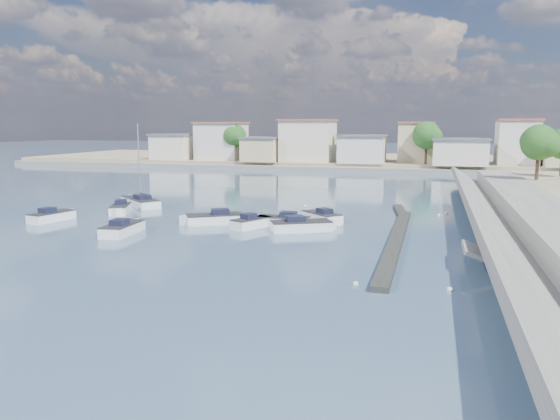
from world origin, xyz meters
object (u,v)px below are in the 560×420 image
motorboat_c (281,222)px  motorboat_d (212,219)px  motorboat_f (320,217)px  motorboat_g (120,210)px  motorboat_b (254,223)px  motorboat_a (124,229)px  motorboat_h (304,226)px  motorboat_e (54,217)px  sailboat (140,202)px

motorboat_c → motorboat_d: size_ratio=0.95×
motorboat_f → motorboat_c: bearing=-132.3°
motorboat_g → motorboat_d: bearing=-14.3°
motorboat_c → motorboat_g: (-17.08, 2.19, 0.00)m
motorboat_b → motorboat_g: 15.46m
motorboat_a → motorboat_c: bearing=30.3°
motorboat_g → motorboat_a: bearing=-56.4°
motorboat_g → motorboat_h: bearing=-11.0°
motorboat_a → motorboat_d: 7.87m
motorboat_e → motorboat_f: bearing=14.9°
motorboat_e → motorboat_g: size_ratio=1.04×
motorboat_d → motorboat_f: size_ratio=1.27×
motorboat_e → motorboat_g: same height
motorboat_c → motorboat_f: size_ratio=1.20×
motorboat_e → motorboat_h: same height
motorboat_g → motorboat_h: (19.53, -3.78, -0.00)m
motorboat_b → motorboat_c: same height
motorboat_g → sailboat: 5.39m
motorboat_a → motorboat_e: (-9.37, 3.49, -0.00)m
motorboat_b → motorboat_c: size_ratio=0.82×
sailboat → motorboat_d: bearing=-34.4°
motorboat_e → motorboat_f: same height
motorboat_d → motorboat_f: (9.05, 3.72, 0.00)m
motorboat_h → sailboat: (-20.44, 9.10, 0.03)m
motorboat_c → motorboat_f: bearing=47.7°
motorboat_a → sailboat: size_ratio=0.58×
motorboat_f → motorboat_g: bearing=-177.3°
motorboat_b → motorboat_f: size_ratio=0.99×
motorboat_e → sailboat: size_ratio=0.53×
motorboat_a → motorboat_g: same height
motorboat_b → motorboat_e: 18.69m
motorboat_a → motorboat_c: size_ratio=1.03×
motorboat_d → motorboat_g: bearing=165.7°
motorboat_e → motorboat_g: 6.37m
motorboat_g → motorboat_h: 19.90m
motorboat_b → motorboat_d: (-4.15, 0.73, -0.00)m
motorboat_e → sailboat: 10.93m
motorboat_f → motorboat_e: bearing=-165.1°
sailboat → motorboat_e: bearing=-104.0°
motorboat_a → motorboat_f: bearing=34.6°
motorboat_c → motorboat_d: same height
motorboat_a → sailboat: bearing=115.5°
motorboat_b → motorboat_c: bearing=32.9°
motorboat_h → motorboat_a: bearing=-160.0°
motorboat_b → motorboat_e: bearing=-174.5°
motorboat_d → motorboat_f: 9.78m
sailboat → motorboat_g: bearing=-80.3°
motorboat_h → motorboat_g: bearing=169.0°
motorboat_b → motorboat_d: size_ratio=0.78×
sailboat → motorboat_b: bearing=-28.9°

